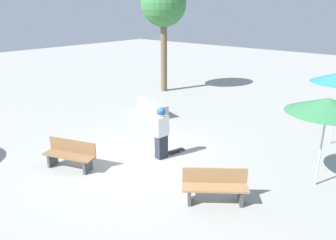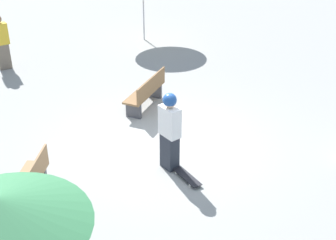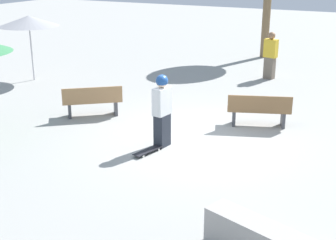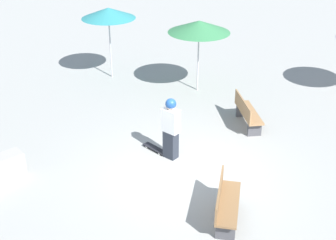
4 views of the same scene
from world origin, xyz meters
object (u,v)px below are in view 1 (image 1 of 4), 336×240
object	(u,v)px
concrete_ledge	(152,107)
skater_main	(161,131)
skateboard	(174,151)
bench_far	(70,155)
bench_near	(215,186)
palm_tree_left	(164,5)
shade_umbrella_green	(328,105)

from	to	relation	value
concrete_ledge	skater_main	bearing A→B (deg)	136.85
skateboard	bench_far	bearing A→B (deg)	163.71
bench_near	palm_tree_left	distance (m)	12.31
skater_main	bench_far	distance (m)	2.83
shade_umbrella_green	bench_far	bearing A→B (deg)	32.54
shade_umbrella_green	palm_tree_left	distance (m)	11.72
skater_main	skateboard	bearing A→B (deg)	1.09
skater_main	skateboard	world-z (taller)	skater_main
concrete_ledge	shade_umbrella_green	world-z (taller)	shade_umbrella_green
concrete_ledge	palm_tree_left	distance (m)	6.15
skateboard	bench_near	world-z (taller)	bench_near
bench_far	shade_umbrella_green	distance (m)	7.22
concrete_ledge	bench_far	world-z (taller)	bench_far
bench_far	bench_near	bearing A→B (deg)	176.42
skateboard	shade_umbrella_green	size ratio (longest dim) A/B	0.34
skateboard	bench_far	size ratio (longest dim) A/B	0.50
concrete_ledge	bench_far	bearing A→B (deg)	108.60
skater_main	bench_far	xyz separation A→B (m)	(1.59, 2.29, -0.48)
skater_main	shade_umbrella_green	world-z (taller)	shade_umbrella_green
concrete_ledge	palm_tree_left	xyz separation A→B (m)	(2.41, -3.56, 4.39)
shade_umbrella_green	palm_tree_left	bearing A→B (deg)	-27.62
shade_umbrella_green	skater_main	bearing A→B (deg)	18.91
skater_main	skateboard	size ratio (longest dim) A/B	2.04
bench_near	bench_far	distance (m)	4.44
skater_main	bench_near	xyz separation A→B (m)	(-2.67, 1.02, -0.48)
concrete_ledge	bench_near	xyz separation A→B (m)	(-6.11, 4.25, 0.14)
skateboard	palm_tree_left	bearing A→B (deg)	57.76
skater_main	shade_umbrella_green	distance (m)	4.74
bench_near	shade_umbrella_green	xyz separation A→B (m)	(-1.63, -2.49, 1.82)
bench_near	bench_far	xyz separation A→B (m)	(4.26, 1.27, 0.00)
concrete_ledge	shade_umbrella_green	xyz separation A→B (m)	(-7.74, 1.76, 1.96)
skater_main	concrete_ledge	distance (m)	4.76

